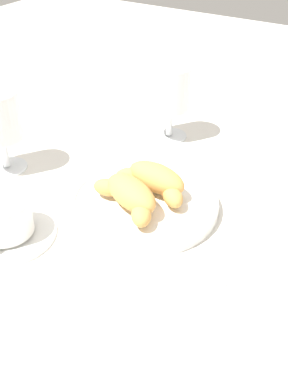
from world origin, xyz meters
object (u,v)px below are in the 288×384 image
(croissant_small, at_px, (129,195))
(coffee_cup_near, at_px, (5,222))
(sugar_packet, at_px, (204,277))
(folded_napkin, at_px, (281,172))
(juice_glass_left, at_px, (171,91))
(croissant_large, at_px, (155,180))
(pastry_plate, at_px, (144,202))

(croissant_small, distance_m, coffee_cup_near, 0.18)
(sugar_packet, distance_m, folded_napkin, 0.29)
(juice_glass_left, bearing_deg, croissant_large, 113.23)
(croissant_small, xyz_separation_m, sugar_packet, (-0.15, 0.06, -0.04))
(coffee_cup_near, height_order, juice_glass_left, juice_glass_left)
(coffee_cup_near, bearing_deg, croissant_small, -133.74)
(pastry_plate, height_order, folded_napkin, pastry_plate)
(croissant_large, distance_m, folded_napkin, 0.23)
(pastry_plate, relative_size, croissant_large, 1.67)
(juice_glass_left, relative_size, folded_napkin, 1.27)
(sugar_packet, bearing_deg, juice_glass_left, -93.13)
(coffee_cup_near, bearing_deg, pastry_plate, -129.25)
(croissant_large, height_order, juice_glass_left, juice_glass_left)
(pastry_plate, xyz_separation_m, croissant_small, (0.01, 0.03, 0.03))
(juice_glass_left, bearing_deg, folded_napkin, 176.01)
(croissant_large, height_order, croissant_small, same)
(folded_napkin, bearing_deg, sugar_packet, 89.43)
(pastry_plate, xyz_separation_m, folded_napkin, (-0.15, -0.21, -0.01))
(croissant_large, bearing_deg, sugar_packet, 141.26)
(pastry_plate, relative_size, juice_glass_left, 1.62)
(pastry_plate, relative_size, sugar_packet, 4.54)
(pastry_plate, height_order, sugar_packet, pastry_plate)
(coffee_cup_near, bearing_deg, croissant_large, -126.39)
(croissant_large, relative_size, sugar_packet, 2.71)
(coffee_cup_near, distance_m, folded_napkin, 0.46)
(croissant_small, relative_size, folded_napkin, 1.16)
(croissant_large, height_order, folded_napkin, croissant_large)
(croissant_small, xyz_separation_m, coffee_cup_near, (0.12, 0.13, -0.01))
(croissant_large, bearing_deg, croissant_small, 78.03)
(sugar_packet, height_order, folded_napkin, sugar_packet)
(croissant_small, xyz_separation_m, folded_napkin, (-0.15, -0.24, -0.04))
(croissant_small, height_order, juice_glass_left, juice_glass_left)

